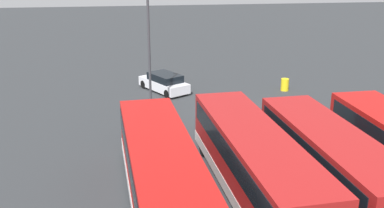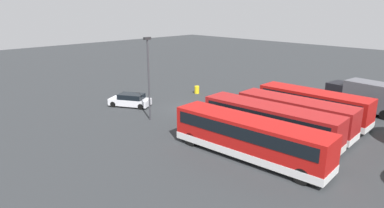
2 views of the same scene
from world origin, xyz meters
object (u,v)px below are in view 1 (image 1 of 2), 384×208
car_hatchback_silver (164,83)px  bus_single_deck_second (330,161)px  lamp_post_tall (149,45)px  bus_single_deck_fourth (162,176)px  waste_bin_yellow (285,85)px  bus_single_deck_third (253,161)px

car_hatchback_silver → bus_single_deck_second: bearing=108.6°
bus_single_deck_second → lamp_post_tall: size_ratio=1.30×
bus_single_deck_fourth → waste_bin_yellow: (-10.87, -15.81, -1.15)m
bus_single_deck_third → bus_single_deck_fourth: size_ratio=0.96×
bus_single_deck_second → bus_single_deck_fourth: bearing=2.3°
lamp_post_tall → bus_single_deck_second: bearing=121.2°
bus_single_deck_third → waste_bin_yellow: size_ratio=12.33×
bus_single_deck_third → lamp_post_tall: lamp_post_tall is taller
bus_single_deck_fourth → car_hatchback_silver: bus_single_deck_fourth is taller
bus_single_deck_second → waste_bin_yellow: bearing=-103.3°
bus_single_deck_third → car_hatchback_silver: bus_single_deck_third is taller
bus_single_deck_fourth → lamp_post_tall: bearing=-91.1°
waste_bin_yellow → car_hatchback_silver: bearing=-7.3°
bus_single_deck_third → bus_single_deck_fourth: (3.96, 0.81, 0.00)m
bus_single_deck_second → waste_bin_yellow: bus_single_deck_second is taller
waste_bin_yellow → bus_single_deck_fourth: bearing=55.5°
waste_bin_yellow → bus_single_deck_second: bearing=76.7°
lamp_post_tall → bus_single_deck_fourth: bearing=88.9°
waste_bin_yellow → lamp_post_tall: bearing=20.6°
bus_single_deck_fourth → car_hatchback_silver: (-1.56, -16.99, -0.92)m
bus_single_deck_second → lamp_post_tall: 13.80m
bus_single_deck_fourth → waste_bin_yellow: bus_single_deck_fourth is taller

